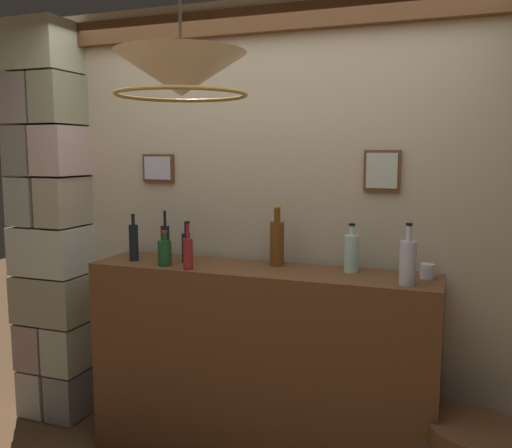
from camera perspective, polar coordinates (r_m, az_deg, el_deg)
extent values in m
cube|color=#BCAD8E|center=(3.21, 2.08, -0.46)|extent=(3.41, 0.08, 2.62)
cube|color=brown|center=(3.21, 1.84, 20.60)|extent=(3.41, 0.10, 0.14)
cube|color=brown|center=(3.45, -10.14, 5.79)|extent=(0.21, 0.03, 0.17)
cube|color=#B3B5C6|center=(3.43, -10.28, 5.78)|extent=(0.18, 0.01, 0.14)
cube|color=brown|center=(3.00, 13.06, 5.47)|extent=(0.19, 0.03, 0.22)
cube|color=#B4C2AB|center=(2.99, 13.02, 5.46)|extent=(0.16, 0.01, 0.19)
cube|color=#B0B0A8|center=(4.16, -20.96, -15.51)|extent=(0.20, 0.39, 0.31)
cube|color=gray|center=(4.02, -18.39, -16.21)|extent=(0.20, 0.39, 0.31)
cube|color=gray|center=(4.05, -21.17, -11.32)|extent=(0.21, 0.39, 0.31)
cube|color=#A7AD96|center=(3.91, -18.59, -11.89)|extent=(0.21, 0.39, 0.31)
cube|color=gray|center=(3.89, -20.12, -7.13)|extent=(0.46, 0.39, 0.31)
cube|color=beige|center=(3.82, -20.34, -2.47)|extent=(0.45, 0.39, 0.31)
cube|color=#99A598|center=(3.86, -21.85, 2.35)|extent=(0.20, 0.39, 0.31)
cube|color=tan|center=(3.71, -19.21, 2.28)|extent=(0.20, 0.39, 0.31)
cube|color=gray|center=(3.84, -22.09, 7.11)|extent=(0.20, 0.39, 0.31)
cube|color=beige|center=(3.69, -19.43, 7.24)|extent=(0.23, 0.39, 0.31)
cube|color=gray|center=(3.86, -22.33, 11.87)|extent=(0.23, 0.39, 0.31)
cube|color=gray|center=(3.71, -19.65, 12.19)|extent=(0.20, 0.39, 0.31)
cube|color=#B5BA97|center=(3.82, -21.26, 16.81)|extent=(0.40, 0.39, 0.31)
cube|color=brown|center=(3.15, 0.32, -14.74)|extent=(1.92, 0.42, 1.13)
cylinder|color=maroon|center=(2.96, -7.12, -3.12)|extent=(0.05, 0.05, 0.17)
cylinder|color=maroon|center=(2.94, -7.16, -0.73)|extent=(0.02, 0.02, 0.08)
cylinder|color=black|center=(2.93, -7.17, 0.17)|extent=(0.02, 0.02, 0.01)
cylinder|color=#ADD9C1|center=(2.91, 9.95, -3.08)|extent=(0.08, 0.08, 0.20)
cylinder|color=#ADD9C1|center=(2.89, 10.01, -0.67)|extent=(0.03, 0.03, 0.05)
cylinder|color=black|center=(2.89, 10.02, -0.05)|extent=(0.03, 0.03, 0.01)
cylinder|color=#194C25|center=(3.08, -9.52, -3.00)|extent=(0.08, 0.08, 0.14)
cylinder|color=#194C25|center=(3.06, -9.56, -1.30)|extent=(0.03, 0.03, 0.04)
cylinder|color=maroon|center=(3.06, -9.57, -0.80)|extent=(0.03, 0.03, 0.01)
cylinder|color=brown|center=(3.03, 2.21, -2.07)|extent=(0.08, 0.08, 0.25)
cylinder|color=brown|center=(3.01, 2.23, 0.96)|extent=(0.04, 0.04, 0.08)
cylinder|color=#B7932D|center=(3.00, 2.23, 1.80)|extent=(0.04, 0.04, 0.01)
cylinder|color=black|center=(3.16, -7.32, -2.48)|extent=(0.05, 0.05, 0.17)
cylinder|color=black|center=(3.14, -7.36, -0.37)|extent=(0.02, 0.02, 0.07)
cylinder|color=#B7932D|center=(3.13, -7.37, 0.37)|extent=(0.02, 0.02, 0.01)
cylinder|color=silver|center=(2.69, 15.60, -3.95)|extent=(0.08, 0.08, 0.21)
cylinder|color=silver|center=(2.67, 15.71, -0.94)|extent=(0.03, 0.03, 0.07)
cylinder|color=black|center=(2.66, 15.74, -0.02)|extent=(0.03, 0.03, 0.01)
cylinder|color=black|center=(3.25, -12.67, -1.92)|extent=(0.05, 0.05, 0.21)
cylinder|color=black|center=(3.23, -12.74, 0.38)|extent=(0.02, 0.02, 0.05)
cylinder|color=black|center=(3.23, -12.76, 0.93)|extent=(0.02, 0.02, 0.01)
cylinder|color=black|center=(3.24, -9.47, -1.94)|extent=(0.05, 0.05, 0.20)
cylinder|color=black|center=(3.22, -9.52, 0.49)|extent=(0.02, 0.02, 0.08)
cylinder|color=black|center=(3.22, -9.54, 1.27)|extent=(0.02, 0.02, 0.01)
cylinder|color=silver|center=(2.87, 17.50, -4.73)|extent=(0.07, 0.07, 0.07)
cone|color=#EFE5C6|center=(2.24, -7.85, 15.25)|extent=(0.52, 0.52, 0.17)
cylinder|color=black|center=(2.29, -7.98, 21.98)|extent=(0.01, 0.01, 0.37)
torus|color=#AD8433|center=(2.23, -7.81, 13.25)|extent=(0.53, 0.53, 0.02)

